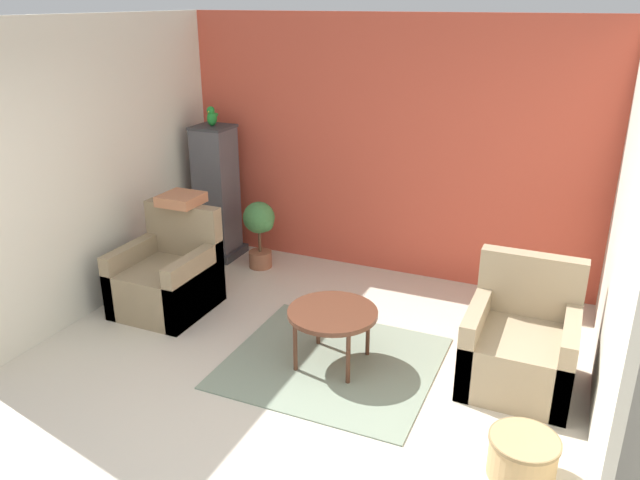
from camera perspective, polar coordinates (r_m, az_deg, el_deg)
ground_plane at (r=4.42m, az=-9.49°, el=-19.26°), size 20.00×20.00×0.00m
wall_back_accent at (r=6.68m, az=6.09°, el=8.26°), size 4.61×0.06×2.73m
wall_left at (r=6.33m, az=-19.35°, el=6.47°), size 0.06×3.43×2.73m
wall_right at (r=4.72m, az=26.23°, el=0.61°), size 0.06×3.43×2.73m
area_rug at (r=5.32m, az=1.12°, el=-11.11°), size 1.68×1.56×0.01m
coffee_table at (r=5.10m, az=1.16°, el=-6.91°), size 0.74×0.74×0.49m
armchair_left at (r=6.24m, az=-13.73°, el=-3.46°), size 0.81×0.85×0.98m
armchair_right at (r=5.17m, az=17.83°, el=-9.33°), size 0.81×0.85×0.98m
birdcage at (r=7.27m, az=-9.42°, el=4.13°), size 0.49×0.49×1.54m
parrot at (r=7.07m, az=-9.85°, el=11.05°), size 0.10×0.18×0.22m
potted_plant at (r=6.95m, az=-5.60°, el=1.31°), size 0.39×0.35×0.77m
wicker_basket at (r=4.36m, az=18.03°, el=-18.25°), size 0.45×0.45×0.29m
throw_pillow at (r=6.22m, az=-12.58°, el=3.66°), size 0.37×0.37×0.10m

